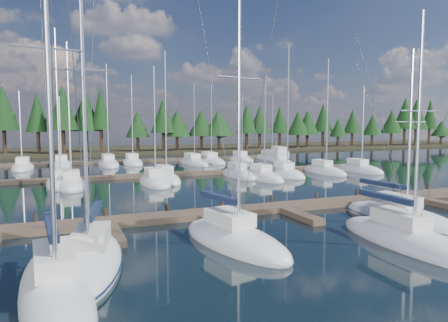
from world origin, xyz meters
name	(u,v)px	position (x,y,z in m)	size (l,w,h in m)	color
ground	(218,187)	(0.00, 30.00, 0.00)	(260.00, 260.00, 0.00)	black
far_shore	(126,150)	(0.00, 90.00, 0.30)	(220.00, 30.00, 0.60)	#2A2717
main_dock	(283,209)	(0.00, 17.36, 0.20)	(44.00, 6.13, 0.90)	brown
back_docks	(169,166)	(0.00, 49.58, 0.20)	(50.00, 21.80, 0.40)	brown
front_sailboat_0	(56,291)	(-14.81, 7.96, 0.30)	(3.12, 10.10, 15.62)	silver
front_sailboat_1	(91,263)	(-13.46, 10.51, 0.30)	(4.34, 8.91, 15.12)	silver
front_sailboat_2	(234,239)	(-6.40, 11.48, 0.30)	(4.39, 8.67, 15.34)	silver
front_sailboat_3	(406,240)	(1.68, 8.02, 0.28)	(2.76, 9.32, 12.38)	silver
front_sailboat_4	(400,218)	(5.28, 11.85, 0.27)	(3.26, 9.65, 11.50)	silver
back_sailboat_rows	(177,169)	(0.14, 45.48, 0.27)	(48.35, 32.60, 16.44)	silver
motor_yacht_right	(278,159)	(19.83, 52.49, 0.47)	(3.68, 8.65, 4.19)	silver
tree_line	(128,119)	(-1.05, 80.15, 7.58)	(185.22, 11.78, 13.66)	black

